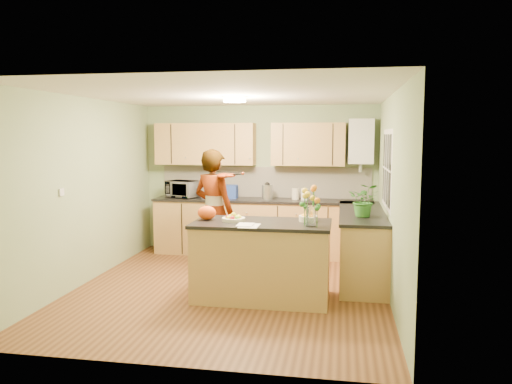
# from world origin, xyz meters

# --- Properties ---
(floor) EXTENTS (4.50, 4.50, 0.00)m
(floor) POSITION_xyz_m (0.00, 0.00, 0.00)
(floor) COLOR #532F17
(floor) RESTS_ON ground
(ceiling) EXTENTS (4.00, 4.50, 0.02)m
(ceiling) POSITION_xyz_m (0.00, 0.00, 2.50)
(ceiling) COLOR silver
(ceiling) RESTS_ON wall_back
(wall_back) EXTENTS (4.00, 0.02, 2.50)m
(wall_back) POSITION_xyz_m (0.00, 2.25, 1.25)
(wall_back) COLOR gray
(wall_back) RESTS_ON floor
(wall_front) EXTENTS (4.00, 0.02, 2.50)m
(wall_front) POSITION_xyz_m (0.00, -2.25, 1.25)
(wall_front) COLOR gray
(wall_front) RESTS_ON floor
(wall_left) EXTENTS (0.02, 4.50, 2.50)m
(wall_left) POSITION_xyz_m (-2.00, 0.00, 1.25)
(wall_left) COLOR gray
(wall_left) RESTS_ON floor
(wall_right) EXTENTS (0.02, 4.50, 2.50)m
(wall_right) POSITION_xyz_m (2.00, 0.00, 1.25)
(wall_right) COLOR gray
(wall_right) RESTS_ON floor
(back_counter) EXTENTS (3.64, 0.62, 0.94)m
(back_counter) POSITION_xyz_m (0.10, 1.95, 0.47)
(back_counter) COLOR #AF7F46
(back_counter) RESTS_ON floor
(right_counter) EXTENTS (0.62, 2.24, 0.94)m
(right_counter) POSITION_xyz_m (1.70, 0.85, 0.47)
(right_counter) COLOR #AF7F46
(right_counter) RESTS_ON floor
(splashback) EXTENTS (3.60, 0.02, 0.52)m
(splashback) POSITION_xyz_m (0.10, 2.23, 1.20)
(splashback) COLOR white
(splashback) RESTS_ON back_counter
(upper_cabinets) EXTENTS (3.20, 0.34, 0.70)m
(upper_cabinets) POSITION_xyz_m (-0.18, 2.08, 1.85)
(upper_cabinets) COLOR #AF7F46
(upper_cabinets) RESTS_ON wall_back
(boiler) EXTENTS (0.40, 0.30, 0.86)m
(boiler) POSITION_xyz_m (1.70, 2.09, 1.90)
(boiler) COLOR silver
(boiler) RESTS_ON wall_back
(window_right) EXTENTS (0.01, 1.30, 1.05)m
(window_right) POSITION_xyz_m (1.99, 0.60, 1.55)
(window_right) COLOR silver
(window_right) RESTS_ON wall_right
(light_switch) EXTENTS (0.02, 0.09, 0.09)m
(light_switch) POSITION_xyz_m (-1.99, -0.60, 1.30)
(light_switch) COLOR silver
(light_switch) RESTS_ON wall_left
(ceiling_lamp) EXTENTS (0.30, 0.30, 0.07)m
(ceiling_lamp) POSITION_xyz_m (0.00, 0.30, 2.46)
(ceiling_lamp) COLOR #FFEABF
(ceiling_lamp) RESTS_ON ceiling
(peninsula_island) EXTENTS (1.66, 0.85, 0.95)m
(peninsula_island) POSITION_xyz_m (0.46, -0.31, 0.48)
(peninsula_island) COLOR #AF7F46
(peninsula_island) RESTS_ON floor
(fruit_dish) EXTENTS (0.28, 0.28, 0.10)m
(fruit_dish) POSITION_xyz_m (0.11, -0.31, 0.99)
(fruit_dish) COLOR beige
(fruit_dish) RESTS_ON peninsula_island
(orange_bowl) EXTENTS (0.23, 0.23, 0.13)m
(orange_bowl) POSITION_xyz_m (1.01, -0.16, 1.01)
(orange_bowl) COLOR beige
(orange_bowl) RESTS_ON peninsula_island
(flower_vase) EXTENTS (0.28, 0.28, 0.51)m
(flower_vase) POSITION_xyz_m (1.06, -0.49, 1.29)
(flower_vase) COLOR silver
(flower_vase) RESTS_ON peninsula_island
(orange_bag) EXTENTS (0.28, 0.26, 0.17)m
(orange_bag) POSITION_xyz_m (-0.24, -0.26, 1.04)
(orange_bag) COLOR #E94C13
(orange_bag) RESTS_ON peninsula_island
(papers) EXTENTS (0.22, 0.30, 0.01)m
(papers) POSITION_xyz_m (0.36, -0.61, 0.96)
(papers) COLOR white
(papers) RESTS_ON peninsula_island
(violinist) EXTENTS (0.78, 0.66, 1.80)m
(violinist) POSITION_xyz_m (-0.41, 0.72, 0.90)
(violinist) COLOR #E1B189
(violinist) RESTS_ON floor
(violin) EXTENTS (0.56, 0.49, 0.14)m
(violin) POSITION_xyz_m (-0.21, 0.50, 1.44)
(violin) COLOR #590E05
(violin) RESTS_ON violinist
(microwave) EXTENTS (0.60, 0.50, 0.28)m
(microwave) POSITION_xyz_m (-1.28, 1.96, 1.08)
(microwave) COLOR silver
(microwave) RESTS_ON back_counter
(blue_box) EXTENTS (0.28, 0.21, 0.22)m
(blue_box) POSITION_xyz_m (-0.47, 1.98, 1.05)
(blue_box) COLOR navy
(blue_box) RESTS_ON back_counter
(kettle) EXTENTS (0.18, 0.18, 0.33)m
(kettle) POSITION_xyz_m (0.19, 1.92, 1.08)
(kettle) COLOR silver
(kettle) RESTS_ON back_counter
(jar_cream) EXTENTS (0.13, 0.13, 0.19)m
(jar_cream) POSITION_xyz_m (0.65, 2.00, 1.03)
(jar_cream) COLOR beige
(jar_cream) RESTS_ON back_counter
(jar_white) EXTENTS (0.15, 0.15, 0.19)m
(jar_white) POSITION_xyz_m (0.81, 1.94, 1.03)
(jar_white) COLOR silver
(jar_white) RESTS_ON back_counter
(potted_plant) EXTENTS (0.43, 0.39, 0.44)m
(potted_plant) POSITION_xyz_m (1.70, 0.37, 1.16)
(potted_plant) COLOR #2C6A23
(potted_plant) RESTS_ON right_counter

